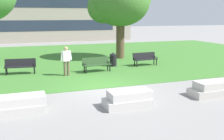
% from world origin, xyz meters
% --- Properties ---
extents(ground_plane, '(140.00, 140.00, 0.00)m').
position_xyz_m(ground_plane, '(0.00, 0.00, 0.00)').
color(ground_plane, gray).
extents(grass_lawn, '(40.00, 20.00, 0.02)m').
position_xyz_m(grass_lawn, '(0.00, 10.00, 0.01)').
color(grass_lawn, '#3D752D').
rests_on(grass_lawn, ground).
extents(concrete_block_center, '(1.90, 0.90, 0.64)m').
position_xyz_m(concrete_block_center, '(-3.97, -2.05, 0.31)').
color(concrete_block_center, '#BCB7B2').
rests_on(concrete_block_center, ground).
extents(concrete_block_left, '(1.84, 0.90, 0.64)m').
position_xyz_m(concrete_block_left, '(0.00, -2.75, 0.31)').
color(concrete_block_left, '#BCB7B2').
rests_on(concrete_block_left, ground).
extents(concrete_block_right, '(1.91, 0.90, 0.64)m').
position_xyz_m(concrete_block_right, '(4.04, -2.66, 0.31)').
color(concrete_block_right, '#B2ADA3').
rests_on(concrete_block_right, ground).
extents(park_bench_near_left, '(1.84, 0.68, 0.90)m').
position_xyz_m(park_bench_near_left, '(4.48, 4.73, 0.54)').
color(park_bench_near_left, black).
rests_on(park_bench_near_left, grass_lawn).
extents(park_bench_near_right, '(1.85, 0.73, 0.90)m').
position_xyz_m(park_bench_near_right, '(0.65, 3.82, 0.54)').
color(park_bench_near_right, '#284723').
rests_on(park_bench_near_right, grass_lawn).
extents(park_bench_far_left, '(1.85, 0.72, 0.90)m').
position_xyz_m(park_bench_far_left, '(-3.84, 4.79, 0.54)').
color(park_bench_far_left, black).
rests_on(park_bench_far_left, grass_lawn).
extents(tree_near_left, '(4.93, 4.70, 6.59)m').
position_xyz_m(tree_near_left, '(3.98, 8.39, 4.53)').
color(tree_near_left, brown).
rests_on(tree_near_left, grass_lawn).
extents(trash_bin, '(0.49, 0.49, 0.96)m').
position_xyz_m(trash_bin, '(2.27, 5.21, 0.50)').
color(trash_bin, black).
rests_on(trash_bin, grass_lawn).
extents(person_bystander_near_lawn, '(0.69, 0.28, 1.71)m').
position_xyz_m(person_bystander_near_lawn, '(-1.31, 3.35, 0.98)').
color(person_bystander_near_lawn, brown).
rests_on(person_bystander_near_lawn, grass_lawn).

